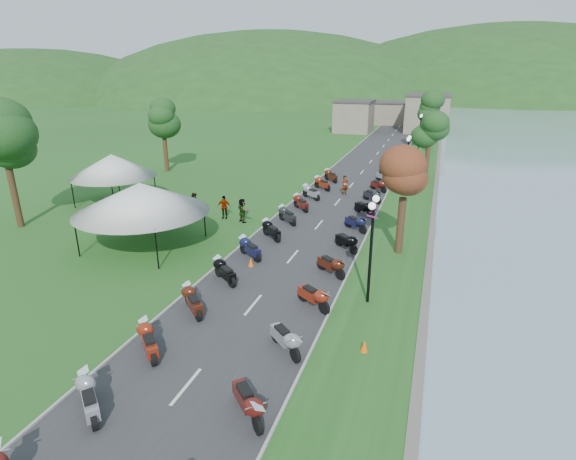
% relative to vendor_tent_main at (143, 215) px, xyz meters
% --- Properties ---
extents(road, '(7.00, 120.00, 0.02)m').
position_rel_vendor_tent_main_xyz_m(road, '(9.18, 19.21, -1.99)').
color(road, '#333335').
rests_on(road, ground).
extents(hills_backdrop, '(360.00, 120.00, 76.00)m').
position_rel_vendor_tent_main_xyz_m(hills_backdrop, '(9.18, 179.21, -2.00)').
color(hills_backdrop, '#285621').
rests_on(hills_backdrop, ground).
extents(far_building, '(18.00, 16.00, 5.00)m').
position_rel_vendor_tent_main_xyz_m(far_building, '(7.18, 64.21, 0.50)').
color(far_building, gray).
rests_on(far_building, ground).
extents(moto_row_left, '(2.60, 45.22, 1.10)m').
position_rel_vendor_tent_main_xyz_m(moto_row_left, '(6.95, -1.34, -1.45)').
color(moto_row_left, '#331411').
rests_on(moto_row_left, ground).
extents(moto_row_right, '(2.60, 49.98, 1.10)m').
position_rel_vendor_tent_main_xyz_m(moto_row_right, '(11.86, 5.08, -1.45)').
color(moto_row_right, '#331411').
rests_on(moto_row_right, ground).
extents(vendor_tent_main, '(5.37, 5.37, 4.00)m').
position_rel_vendor_tent_main_xyz_m(vendor_tent_main, '(0.00, 0.00, 0.00)').
color(vendor_tent_main, silver).
rests_on(vendor_tent_main, ground).
extents(vendor_tent_side, '(4.46, 4.46, 4.00)m').
position_rel_vendor_tent_main_xyz_m(vendor_tent_side, '(-7.93, 7.32, 0.00)').
color(vendor_tent_side, silver).
rests_on(vendor_tent_side, ground).
extents(tree_park_left, '(3.64, 3.64, 10.11)m').
position_rel_vendor_tent_main_xyz_m(tree_park_left, '(-10.47, 0.33, 3.05)').
color(tree_park_left, '#245320').
rests_on(tree_park_left, ground).
extents(tree_lakeside, '(2.77, 2.77, 7.70)m').
position_rel_vendor_tent_main_xyz_m(tree_lakeside, '(14.97, 3.88, 1.85)').
color(tree_lakeside, '#245320').
rests_on(tree_lakeside, ground).
extents(pedestrian_a, '(0.76, 0.73, 1.68)m').
position_rel_vendor_tent_main_xyz_m(pedestrian_a, '(-0.79, 4.31, -2.00)').
color(pedestrian_a, slate).
rests_on(pedestrian_a, ground).
extents(pedestrian_b, '(0.91, 0.51, 1.86)m').
position_rel_vendor_tent_main_xyz_m(pedestrian_b, '(0.01, 6.04, -2.00)').
color(pedestrian_b, slate).
rests_on(pedestrian_b, ground).
extents(pedestrian_c, '(0.93, 1.05, 1.55)m').
position_rel_vendor_tent_main_xyz_m(pedestrian_c, '(-3.28, 6.58, -2.00)').
color(pedestrian_c, slate).
rests_on(pedestrian_c, ground).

